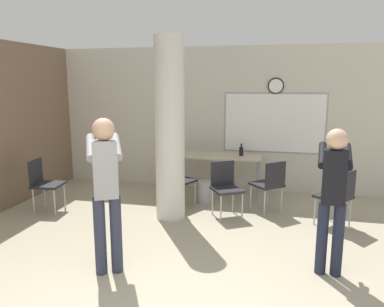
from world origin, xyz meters
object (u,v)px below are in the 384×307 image
at_px(chair_table_left, 178,178).
at_px(folding_table, 217,158).
at_px(bottle_on_table, 241,151).
at_px(chair_mid_room, 338,194).
at_px(person_playing_side, 333,190).
at_px(person_playing_front, 106,184).
at_px(chair_by_left_wall, 44,181).
at_px(chair_table_right, 270,182).
at_px(chair_table_front, 226,185).

bearing_deg(chair_table_left, folding_table, 57.68).
height_order(bottle_on_table, chair_table_left, bottle_on_table).
bearing_deg(chair_mid_room, person_playing_side, -101.19).
bearing_deg(person_playing_front, chair_mid_room, 36.11).
xyz_separation_m(chair_mid_room, chair_by_left_wall, (-4.64, -0.34, 0.00)).
relative_size(folding_table, chair_mid_room, 1.93).
height_order(chair_table_right, person_playing_front, person_playing_front).
bearing_deg(chair_table_left, person_playing_side, -39.19).
xyz_separation_m(chair_table_front, chair_table_left, (-0.86, 0.24, 0.00)).
bearing_deg(folding_table, chair_by_left_wall, -149.64).
distance_m(folding_table, chair_mid_room, 2.35).
height_order(folding_table, person_playing_side, person_playing_side).
distance_m(folding_table, chair_table_left, 1.02).
distance_m(chair_table_front, chair_by_left_wall, 2.99).
distance_m(bottle_on_table, chair_mid_room, 2.04).
bearing_deg(chair_table_right, bottle_on_table, 123.56).
bearing_deg(chair_mid_room, bottle_on_table, 140.47).
bearing_deg(chair_table_left, chair_table_front, -15.64).
bearing_deg(chair_table_front, chair_mid_room, -4.11).
relative_size(chair_table_front, chair_table_right, 1.00).
bearing_deg(chair_by_left_wall, folding_table, 30.36).
relative_size(folding_table, person_playing_front, 0.96).
relative_size(chair_mid_room, chair_table_right, 1.00).
xyz_separation_m(chair_table_front, chair_mid_room, (1.68, -0.12, 0.00)).
xyz_separation_m(chair_table_left, person_playing_front, (-0.18, -2.34, 0.52)).
bearing_deg(chair_table_front, chair_table_right, 25.39).
relative_size(bottle_on_table, chair_table_left, 0.26).
relative_size(chair_table_front, person_playing_front, 0.50).
distance_m(folding_table, chair_table_front, 1.15).
relative_size(chair_by_left_wall, chair_table_right, 1.00).
bearing_deg(chair_mid_room, person_playing_front, -143.89).
bearing_deg(person_playing_front, chair_table_right, 54.65).
relative_size(chair_mid_room, person_playing_front, 0.50).
bearing_deg(folding_table, chair_table_left, -122.32).
bearing_deg(folding_table, chair_table_front, -73.42).
xyz_separation_m(folding_table, chair_table_left, (-0.54, -0.85, -0.20)).
distance_m(chair_table_left, chair_table_right, 1.54).
height_order(chair_mid_room, person_playing_front, person_playing_front).
height_order(chair_by_left_wall, person_playing_side, person_playing_side).
bearing_deg(person_playing_side, bottle_on_table, 114.59).
height_order(bottle_on_table, chair_by_left_wall, bottle_on_table).
relative_size(bottle_on_table, person_playing_front, 0.13).
distance_m(folding_table, chair_by_left_wall, 3.06).
bearing_deg(chair_table_left, chair_table_right, 3.09).
relative_size(bottle_on_table, person_playing_side, 0.14).
distance_m(bottle_on_table, chair_table_right, 1.06).
xyz_separation_m(person_playing_side, person_playing_front, (-2.42, -0.51, 0.06)).
bearing_deg(chair_by_left_wall, person_playing_side, -14.63).
relative_size(bottle_on_table, chair_by_left_wall, 0.26).
relative_size(chair_table_left, chair_by_left_wall, 1.00).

